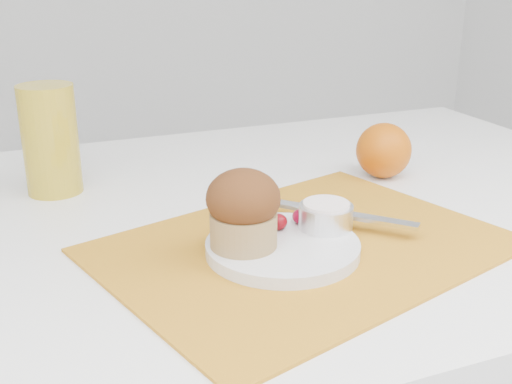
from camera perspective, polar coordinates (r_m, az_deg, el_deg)
name	(u,v)px	position (r m, az deg, el deg)	size (l,w,h in m)	color
placemat	(304,247)	(0.75, 4.31, -4.86)	(0.45, 0.33, 0.00)	#C17C1A
plate	(283,247)	(0.72, 2.38, -4.94)	(0.17, 0.17, 0.01)	silver
ramekin	(326,216)	(0.76, 6.22, -2.17)	(0.06, 0.06, 0.03)	silver
cream	(326,205)	(0.75, 6.26, -1.18)	(0.06, 0.06, 0.01)	white
raspberry_near	(278,222)	(0.75, 2.00, -2.65)	(0.02, 0.02, 0.02)	#4E0207
raspberry_far	(300,216)	(0.77, 3.95, -2.18)	(0.02, 0.02, 0.02)	#600218
butter_knife	(337,213)	(0.80, 7.21, -1.88)	(0.20, 0.02, 0.01)	silver
orange	(384,150)	(0.99, 11.28, 3.64)	(0.08, 0.08, 0.08)	#C55906
juice_glass	(50,140)	(0.94, -17.82, 4.44)	(0.08, 0.08, 0.15)	gold
muffin	(243,209)	(0.70, -1.13, -1.50)	(0.08, 0.08, 0.09)	#A98652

